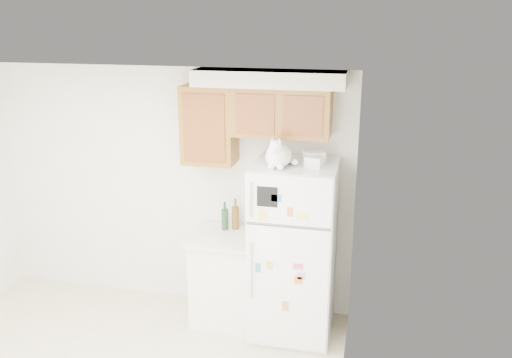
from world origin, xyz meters
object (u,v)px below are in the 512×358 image
(bottle_amber, at_px, (235,214))
(cat, at_px, (278,155))
(refrigerator, at_px, (293,250))
(storage_box_front, at_px, (314,162))
(base_counter, at_px, (226,276))
(bottle_green, at_px, (225,216))
(storage_box_back, at_px, (314,157))

(bottle_amber, bearing_deg, cat, -37.97)
(refrigerator, xyz_separation_m, storage_box_front, (0.17, -0.06, 0.89))
(refrigerator, bearing_deg, bottle_amber, 159.14)
(base_counter, distance_m, cat, 1.47)
(refrigerator, relative_size, cat, 4.11)
(bottle_green, bearing_deg, base_counter, -74.41)
(storage_box_front, bearing_deg, refrigerator, 178.62)
(bottle_green, relative_size, bottle_amber, 0.92)
(base_counter, distance_m, bottle_amber, 0.64)
(refrigerator, bearing_deg, cat, -131.89)
(cat, xyz_separation_m, storage_box_front, (0.31, 0.09, -0.06))
(base_counter, xyz_separation_m, storage_box_front, (0.86, -0.13, 1.28))
(base_counter, distance_m, storage_box_front, 1.55)
(storage_box_front, bearing_deg, bottle_amber, 175.98)
(storage_box_front, bearing_deg, base_counter, -172.34)
(refrigerator, height_order, bottle_amber, refrigerator)
(refrigerator, bearing_deg, base_counter, 173.91)
(bottle_amber, bearing_deg, storage_box_back, -10.96)
(refrigerator, distance_m, bottle_amber, 0.71)
(storage_box_front, xyz_separation_m, bottle_amber, (-0.80, 0.29, -0.67))
(cat, distance_m, storage_box_front, 0.33)
(base_counter, height_order, storage_box_back, storage_box_back)
(refrigerator, height_order, bottle_green, refrigerator)
(refrigerator, relative_size, storage_box_front, 11.33)
(base_counter, relative_size, bottle_amber, 2.91)
(refrigerator, distance_m, storage_box_front, 0.91)
(refrigerator, relative_size, storage_box_back, 9.44)
(storage_box_back, distance_m, bottle_green, 1.12)
(storage_box_back, bearing_deg, storage_box_front, -107.87)
(bottle_green, xyz_separation_m, bottle_amber, (0.10, 0.04, 0.01))
(cat, relative_size, storage_box_back, 2.30)
(storage_box_back, bearing_deg, cat, -165.83)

